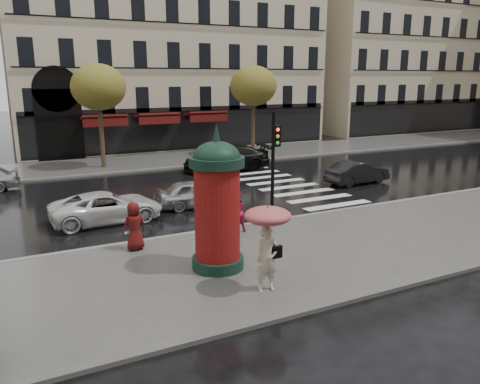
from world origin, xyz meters
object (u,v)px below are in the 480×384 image
man_burgundy (134,226)px  traffic_light (274,158)px  woman_red (236,211)px  car_silver (197,193)px  car_white (107,207)px  woman_umbrella (268,235)px  car_black (226,158)px  car_darkgrey (357,172)px  morris_column (217,201)px

man_burgundy → traffic_light: size_ratio=0.37×
traffic_light → woman_red: bearing=174.3°
car_silver → car_white: 4.19m
woman_umbrella → car_silver: woman_umbrella is taller
woman_red → car_black: bearing=-104.4°
woman_red → car_darkgrey: (9.91, 4.83, -0.28)m
car_black → traffic_light: bearing=-8.6°
man_burgundy → car_black: size_ratio=0.30×
man_burgundy → traffic_light: bearing=172.8°
woman_red → man_burgundy: man_burgundy is taller
car_silver → car_white: bearing=103.2°
car_white → car_silver: bearing=-85.1°
woman_umbrella → woman_red: woman_umbrella is taller
traffic_light → car_black: size_ratio=0.81×
woman_umbrella → car_white: size_ratio=0.54×
car_black → morris_column: bearing=-18.0°
man_burgundy → morris_column: bearing=117.6°
man_burgundy → woman_red: bearing=175.2°
woman_umbrella → car_black: woman_umbrella is taller
woman_umbrella → man_burgundy: bearing=117.3°
car_darkgrey → car_white: size_ratio=0.85×
traffic_light → car_silver: (-1.40, 4.42, -2.18)m
car_white → man_burgundy: bearing=-179.7°
man_burgundy → morris_column: size_ratio=0.37×
morris_column → car_silver: size_ratio=1.17×
woman_umbrella → car_darkgrey: size_ratio=0.64×
car_darkgrey → traffic_light: bearing=116.6°
traffic_light → car_white: bearing=144.8°
man_burgundy → woman_umbrella: bearing=109.6°
traffic_light → car_darkgrey: size_ratio=1.17×
morris_column → car_darkgrey: bearing=32.7°
car_silver → morris_column: bearing=169.8°
traffic_light → car_silver: 5.12m
morris_column → traffic_light: 4.49m
car_silver → car_darkgrey: size_ratio=0.98×
woman_red → car_white: 5.54m
car_white → morris_column: bearing=-164.9°
man_burgundy → car_silver: size_ratio=0.44×
morris_column → car_silver: morris_column is taller
woman_umbrella → car_darkgrey: woman_umbrella is taller
man_burgundy → traffic_light: 5.73m
car_silver → car_darkgrey: (9.80, 0.56, -0.01)m
man_burgundy → morris_column: 3.49m
car_silver → woman_red: bearing=-175.1°
woman_umbrella → car_white: 9.12m
car_white → car_black: size_ratio=0.82×
morris_column → woman_umbrella: bearing=-75.0°
woman_umbrella → woman_red: 5.18m
traffic_light → morris_column: bearing=-142.7°
woman_red → car_darkgrey: bearing=-145.1°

